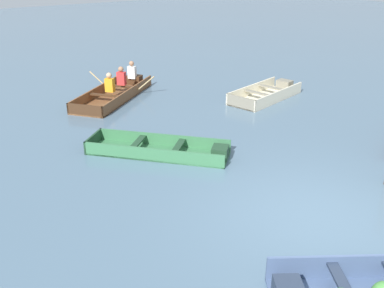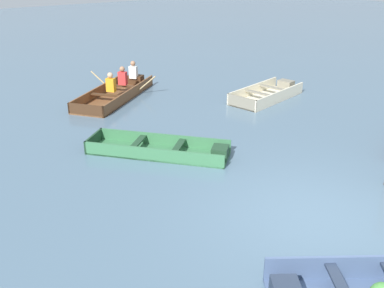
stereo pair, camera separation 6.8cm
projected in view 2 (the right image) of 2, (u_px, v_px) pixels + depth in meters
The scene contains 4 objects.
ground_plane at pixel (318, 221), 7.53m from camera, with size 80.00×80.00×0.00m, color slate.
skiff_green_near_moored at pixel (163, 150), 10.07m from camera, with size 2.86×3.15×0.32m.
skiff_cream_far_moored at pixel (269, 94), 14.14m from camera, with size 2.96×1.63×0.38m.
rowboat_wooden_brown_with_crew at pixel (118, 90), 14.31m from camera, with size 3.73×3.18×0.91m.
Camera 2 is at (-5.58, -3.80, 4.24)m, focal length 40.00 mm.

